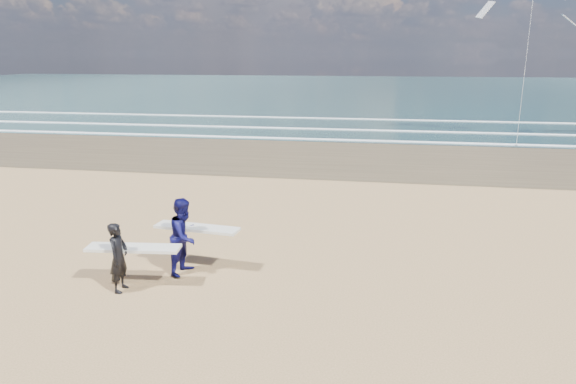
# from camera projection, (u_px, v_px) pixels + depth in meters

# --- Properties ---
(ocean) EXTENTS (220.00, 100.00, 0.02)m
(ocean) POSITION_uv_depth(u_px,v_px,m) (469.00, 91.00, 76.95)
(ocean) COLOR #193639
(ocean) RESTS_ON ground
(foam_breakers) EXTENTS (220.00, 11.70, 0.05)m
(foam_breakers) POSITION_uv_depth(u_px,v_px,m) (575.00, 134.00, 35.18)
(foam_breakers) COLOR white
(foam_breakers) RESTS_ON ground
(surfer_near) EXTENTS (2.24, 1.03, 1.65)m
(surfer_near) POSITION_uv_depth(u_px,v_px,m) (121.00, 256.00, 11.85)
(surfer_near) COLOR black
(surfer_near) RESTS_ON ground
(surfer_far) EXTENTS (2.24, 1.27, 1.94)m
(surfer_far) POSITION_uv_depth(u_px,v_px,m) (185.00, 235.00, 12.78)
(surfer_far) COLOR #0C0B42
(surfer_far) RESTS_ON ground
(kite_1) EXTENTS (6.15, 4.78, 10.64)m
(kite_1) POSITION_uv_depth(u_px,v_px,m) (528.00, 43.00, 31.45)
(kite_1) COLOR slate
(kite_1) RESTS_ON ground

